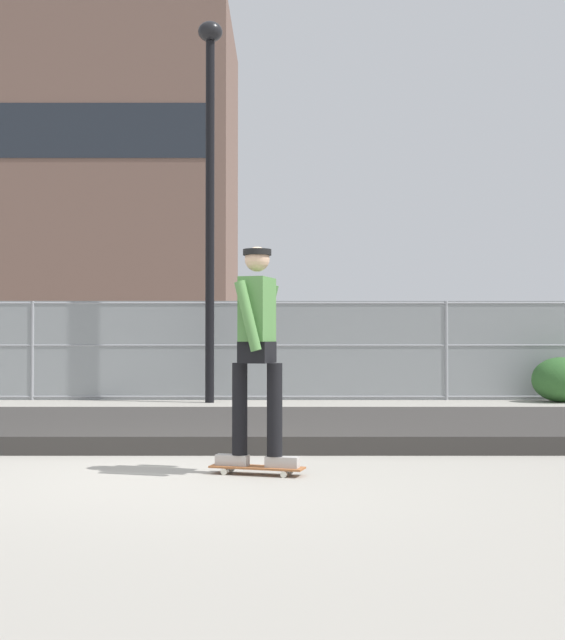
% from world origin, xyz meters
% --- Properties ---
extents(ground_plane, '(120.00, 120.00, 0.00)m').
position_xyz_m(ground_plane, '(0.00, 0.00, 0.00)').
color(ground_plane, '#9E998E').
extents(gravel_berm, '(14.91, 3.73, 0.18)m').
position_xyz_m(gravel_berm, '(0.00, 3.14, 0.09)').
color(gravel_berm, '#33302D').
rests_on(gravel_berm, ground_plane).
extents(skateboard, '(0.82, 0.42, 0.07)m').
position_xyz_m(skateboard, '(0.59, 0.10, 0.06)').
color(skateboard, '#9E5B33').
rests_on(skateboard, ground_plane).
extents(skater, '(0.72, 0.62, 1.85)m').
position_xyz_m(skater, '(0.59, 0.10, 1.13)').
color(skater, '#B2ADA8').
rests_on(skater, skateboard).
extents(chain_fence, '(23.28, 0.06, 1.85)m').
position_xyz_m(chain_fence, '(-0.00, 9.00, 0.93)').
color(chain_fence, gray).
rests_on(chain_fence, ground_plane).
extents(street_lamp, '(0.44, 0.44, 6.87)m').
position_xyz_m(street_lamp, '(-0.50, 8.32, 4.27)').
color(street_lamp, black).
rests_on(street_lamp, ground_plane).
extents(parked_car_near, '(4.44, 2.03, 1.66)m').
position_xyz_m(parked_car_near, '(-4.03, 12.17, 0.84)').
color(parked_car_near, '#474C54').
rests_on(parked_car_near, ground_plane).
extents(parked_car_mid, '(4.42, 1.99, 1.66)m').
position_xyz_m(parked_car_mid, '(2.88, 12.34, 0.84)').
color(parked_car_mid, navy).
rests_on(parked_car_mid, ground_plane).
extents(library_building, '(19.69, 10.53, 17.03)m').
position_xyz_m(library_building, '(-11.60, 36.95, 8.52)').
color(library_building, brown).
rests_on(library_building, ground_plane).
extents(shrub_left, '(1.05, 0.86, 0.81)m').
position_xyz_m(shrub_left, '(5.83, 8.44, 0.41)').
color(shrub_left, '#2D5B28').
rests_on(shrub_left, ground_plane).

